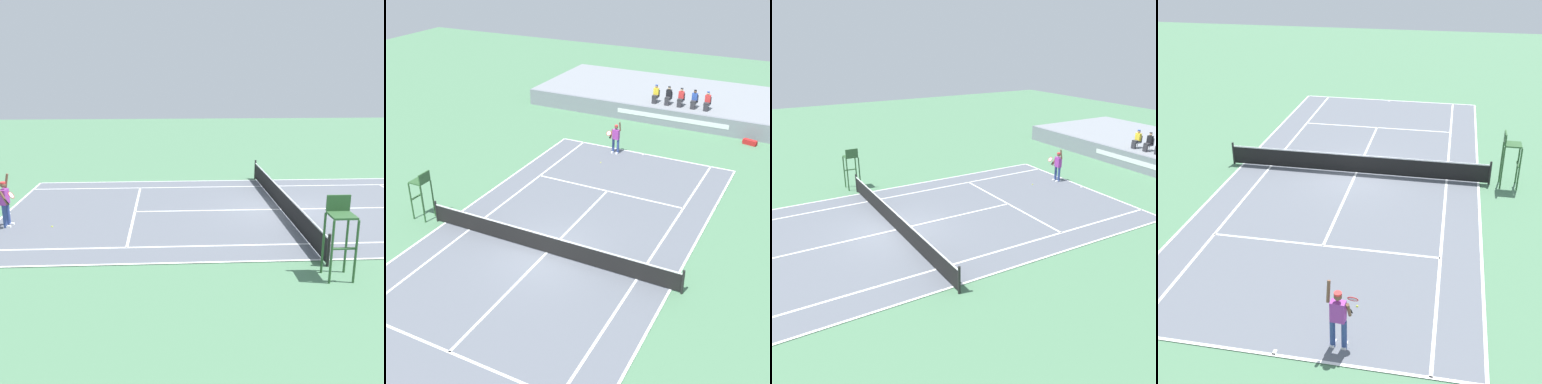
{
  "view_description": "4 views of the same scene",
  "coord_description": "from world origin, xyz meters",
  "views": [
    {
      "loc": [
        -18.59,
        4.93,
        5.88
      ],
      "look_at": [
        -0.49,
        3.94,
        1.0
      ],
      "focal_mm": 41.85,
      "sensor_mm": 36.0,
      "label": 1
    },
    {
      "loc": [
        9.39,
        -15.57,
        12.52
      ],
      "look_at": [
        -0.49,
        3.94,
        1.0
      ],
      "focal_mm": 47.88,
      "sensor_mm": 36.0,
      "label": 2
    },
    {
      "loc": [
        16.93,
        -6.23,
        8.45
      ],
      "look_at": [
        -0.49,
        3.94,
        1.0
      ],
      "focal_mm": 39.6,
      "sensor_mm": 36.0,
      "label": 3
    },
    {
      "loc": [
        -4.03,
        21.89,
        10.01
      ],
      "look_at": [
        -0.49,
        3.94,
        1.0
      ],
      "focal_mm": 49.62,
      "sensor_mm": 36.0,
      "label": 4
    }
  ],
  "objects": [
    {
      "name": "umpire_chair",
      "position": [
        -6.67,
        0.0,
        1.56
      ],
      "size": [
        0.77,
        0.77,
        2.44
      ],
      "color": "#2D562D",
      "rests_on": "ground"
    },
    {
      "name": "net",
      "position": [
        0.0,
        0.0,
        0.52
      ],
      "size": [
        11.98,
        0.1,
        1.07
      ],
      "color": "black",
      "rests_on": "ground"
    },
    {
      "name": "tennis_ball",
      "position": [
        -1.8,
        9.5,
        0.03
      ],
      "size": [
        0.07,
        0.07,
        0.07
      ],
      "primitive_type": "sphere",
      "color": "#D1E533",
      "rests_on": "ground"
    },
    {
      "name": "court",
      "position": [
        0.0,
        0.0,
        0.01
      ],
      "size": [
        11.08,
        23.88,
        0.03
      ],
      "color": "slate",
      "rests_on": "ground"
    },
    {
      "name": "ground_plane",
      "position": [
        0.0,
        0.0,
        0.0
      ],
      "size": [
        80.0,
        80.0,
        0.0
      ],
      "primitive_type": "plane",
      "color": "#4C7A56"
    },
    {
      "name": "tennis_player",
      "position": [
        -1.63,
        11.25,
        0.99
      ],
      "size": [
        0.78,
        0.62,
        2.08
      ],
      "color": "navy",
      "rests_on": "ground"
    }
  ]
}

